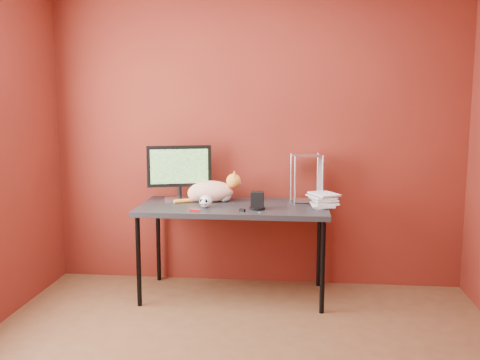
# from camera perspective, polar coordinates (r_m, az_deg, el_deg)

# --- Properties ---
(room) EXTENTS (3.52, 3.52, 2.61)m
(room) POSITION_cam_1_polar(r_m,az_deg,el_deg) (2.81, -0.91, 5.70)
(room) COLOR #4F301B
(room) RESTS_ON ground
(desk) EXTENTS (1.50, 0.70, 0.75)m
(desk) POSITION_cam_1_polar(r_m,az_deg,el_deg) (4.28, -0.71, -3.37)
(desk) COLOR black
(desk) RESTS_ON ground
(monitor) EXTENTS (0.52, 0.23, 0.46)m
(monitor) POSITION_cam_1_polar(r_m,az_deg,el_deg) (4.46, -6.49, 1.07)
(monitor) COLOR #BCBCC2
(monitor) RESTS_ON desk
(cat) EXTENTS (0.54, 0.24, 0.26)m
(cat) POSITION_cam_1_polar(r_m,az_deg,el_deg) (4.41, -3.05, -1.18)
(cat) COLOR #D45D2C
(cat) RESTS_ON desk
(skull_mug) EXTENTS (0.10, 0.10, 0.10)m
(skull_mug) POSITION_cam_1_polar(r_m,az_deg,el_deg) (4.17, -3.68, -2.29)
(skull_mug) COLOR silver
(skull_mug) RESTS_ON desk
(speaker) EXTENTS (0.12, 0.12, 0.14)m
(speaker) POSITION_cam_1_polar(r_m,az_deg,el_deg) (4.10, 1.86, -2.27)
(speaker) COLOR black
(speaker) RESTS_ON desk
(book_stack) EXTENTS (0.27, 0.29, 1.18)m
(book_stack) POSITION_cam_1_polar(r_m,az_deg,el_deg) (4.19, 7.93, 5.11)
(book_stack) COLOR beige
(book_stack) RESTS_ON desk
(wire_rack) EXTENTS (0.26, 0.22, 0.39)m
(wire_rack) POSITION_cam_1_polar(r_m,az_deg,el_deg) (4.42, 7.12, 0.20)
(wire_rack) COLOR #BCBCC2
(wire_rack) RESTS_ON desk
(pocket_knife) EXTENTS (0.08, 0.02, 0.02)m
(pocket_knife) POSITION_cam_1_polar(r_m,az_deg,el_deg) (4.05, -4.84, -3.24)
(pocket_knife) COLOR #9D0C13
(pocket_knife) RESTS_ON desk
(black_gadget) EXTENTS (0.05, 0.04, 0.02)m
(black_gadget) POSITION_cam_1_polar(r_m,az_deg,el_deg) (4.03, 0.23, -3.24)
(black_gadget) COLOR black
(black_gadget) RESTS_ON desk
(washer) EXTENTS (0.04, 0.04, 0.00)m
(washer) POSITION_cam_1_polar(r_m,az_deg,el_deg) (4.00, 2.21, -3.46)
(washer) COLOR #BCBCC2
(washer) RESTS_ON desk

